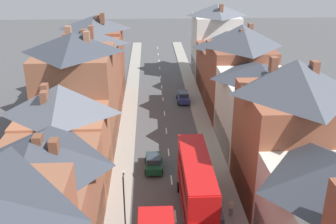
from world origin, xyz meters
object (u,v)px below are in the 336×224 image
street_lamp (124,200)px  car_near_silver (183,97)px  car_near_blue (211,208)px  double_decker_bus_lead (196,185)px  pedestrian_mid_right (231,207)px  car_parked_right_a (154,162)px

street_lamp → car_near_silver: bearing=76.5°
car_near_blue → car_near_silver: bearing=90.0°
double_decker_bus_lead → car_near_blue: 2.43m
double_decker_bus_lead → car_near_silver: bearing=87.3°
double_decker_bus_lead → street_lamp: street_lamp is taller
double_decker_bus_lead → pedestrian_mid_right: bearing=-16.0°
double_decker_bus_lead → car_near_blue: bearing=-23.0°
double_decker_bus_lead → pedestrian_mid_right: (3.04, -0.87, -1.78)m
double_decker_bus_lead → pedestrian_mid_right: double_decker_bus_lead is taller
car_near_silver → pedestrian_mid_right: bearing=-86.6°
car_near_blue → car_parked_right_a: car_near_blue is taller
car_near_silver → car_parked_right_a: 20.94m
street_lamp → double_decker_bus_lead: bearing=23.0°
double_decker_bus_lead → car_parked_right_a: size_ratio=2.69×
pedestrian_mid_right → car_parked_right_a: bearing=127.4°
double_decker_bus_lead → car_parked_right_a: bearing=114.7°
car_near_silver → street_lamp: 31.68m
car_near_silver → car_near_blue: bearing=-90.0°
pedestrian_mid_right → car_near_silver: bearing=93.4°
car_near_blue → car_near_silver: size_ratio=0.95×
car_near_blue → street_lamp: 7.99m
car_near_silver → car_parked_right_a: (-4.90, -20.36, -0.01)m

